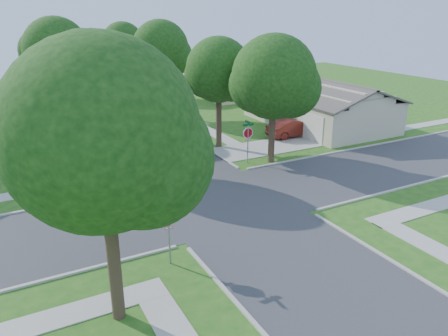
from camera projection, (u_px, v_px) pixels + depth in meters
name	position (u px, v px, depth m)	size (l,w,h in m)	color
ground	(218.00, 201.00, 24.26)	(100.00, 100.00, 0.00)	#235818
road_ns	(218.00, 201.00, 24.26)	(7.00, 100.00, 0.02)	#333335
sidewalk_ne	(160.00, 105.00, 48.50)	(1.20, 40.00, 0.04)	#9E9B91
sidewalk_nw	(43.00, 117.00, 43.11)	(1.20, 40.00, 0.04)	#9E9B91
driveway	(267.00, 147.00, 33.63)	(8.80, 3.60, 0.05)	#9E9B91
stop_sign_sw	(168.00, 220.00, 17.59)	(1.05, 0.80, 2.98)	gray
stop_sign_ne	(248.00, 135.00, 29.54)	(1.05, 0.80, 2.98)	gray
tree_e_near	(219.00, 73.00, 31.89)	(4.97, 4.80, 8.28)	#38281C
tree_e_mid	(161.00, 51.00, 41.64)	(5.59, 5.40, 9.21)	#38281C
tree_e_far	(124.00, 45.00, 52.51)	(5.17, 5.00, 8.72)	#38281C
tree_w_near	(87.00, 75.00, 27.58)	(5.38, 5.20, 8.97)	#38281C
tree_w_mid	(58.00, 53.00, 37.40)	(5.80, 5.60, 9.56)	#38281C
tree_w_far	(41.00, 52.00, 48.51)	(4.76, 4.60, 8.04)	#38281C
tree_sw_corner	(104.00, 143.00, 13.03)	(6.21, 6.00, 9.55)	#38281C
tree_ne_corner	(275.00, 81.00, 28.64)	(5.80, 5.60, 8.66)	#38281C
house_ne_near	(318.00, 108.00, 39.92)	(8.42, 13.60, 4.23)	#BBAF94
house_ne_far	(225.00, 81.00, 54.85)	(8.42, 13.60, 4.23)	#BBAF94
car_driveway	(293.00, 128.00, 36.30)	(1.58, 4.53, 1.49)	maroon
car_curb_east	(147.00, 110.00, 43.38)	(1.50, 3.73, 1.27)	black
car_curb_west	(82.00, 97.00, 49.62)	(1.88, 4.62, 1.34)	black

